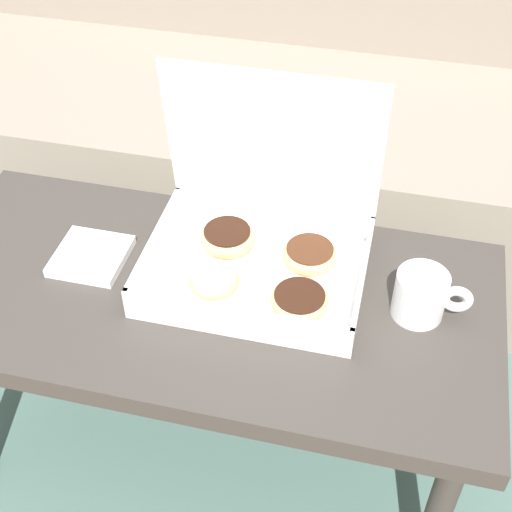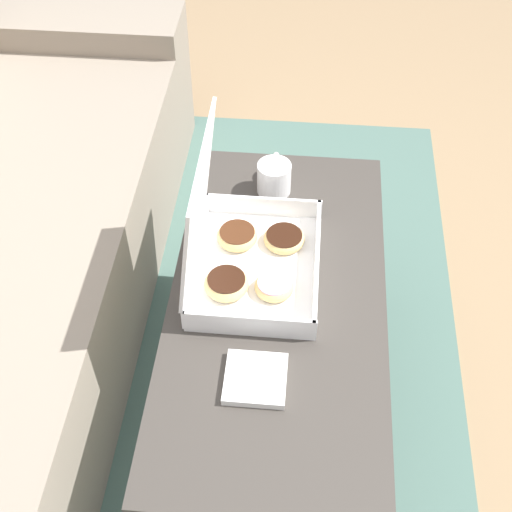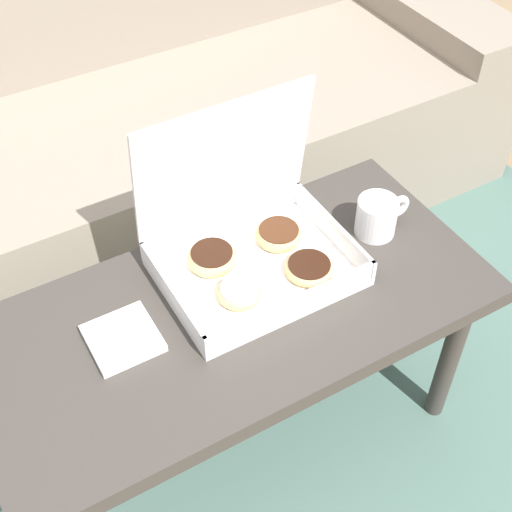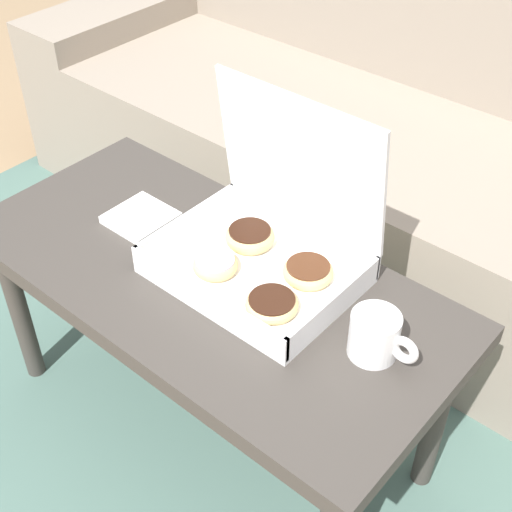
% 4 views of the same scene
% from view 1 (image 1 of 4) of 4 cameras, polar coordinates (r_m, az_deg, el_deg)
% --- Properties ---
extents(ground_plane, '(12.00, 12.00, 0.00)m').
position_cam_1_polar(ground_plane, '(1.64, -2.81, -13.24)').
color(ground_plane, '#937756').
extents(area_rug, '(2.60, 1.75, 0.01)m').
position_cam_1_polar(area_rug, '(1.82, -0.28, -5.49)').
color(area_rug, '#4C6B60').
rests_on(area_rug, ground_plane).
extents(couch, '(2.48, 0.80, 0.86)m').
position_cam_1_polar(couch, '(2.00, 3.11, 10.63)').
color(couch, gray).
rests_on(couch, ground_plane).
extents(coffee_table, '(1.02, 0.49, 0.48)m').
position_cam_1_polar(coffee_table, '(1.28, -4.08, -4.54)').
color(coffee_table, '#3D3833').
rests_on(coffee_table, ground_plane).
extents(pastry_box, '(0.38, 0.29, 0.34)m').
position_cam_1_polar(pastry_box, '(1.24, 0.51, 1.37)').
color(pastry_box, white).
rests_on(pastry_box, coffee_table).
extents(coffee_mug, '(0.13, 0.09, 0.08)m').
position_cam_1_polar(coffee_mug, '(1.20, 13.16, -3.07)').
color(coffee_mug, white).
rests_on(coffee_mug, coffee_table).
extents(napkin_stack, '(0.13, 0.13, 0.02)m').
position_cam_1_polar(napkin_stack, '(1.32, -13.06, -0.01)').
color(napkin_stack, white).
rests_on(napkin_stack, coffee_table).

